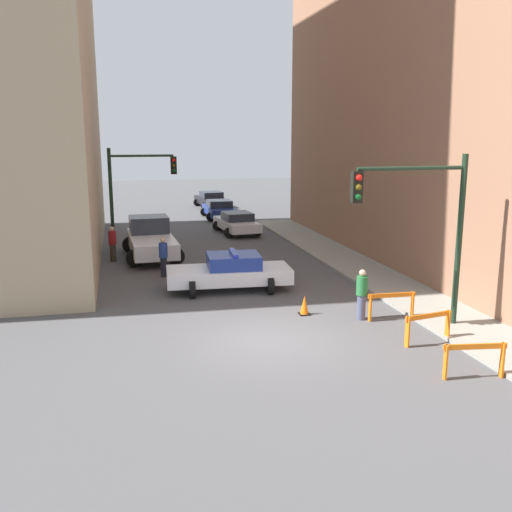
# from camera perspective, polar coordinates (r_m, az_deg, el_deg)

# --- Properties ---
(ground_plane) EXTENTS (120.00, 120.00, 0.00)m
(ground_plane) POSITION_cam_1_polar(r_m,az_deg,el_deg) (16.79, 1.29, -8.41)
(ground_plane) COLOR #4C4C4F
(sidewalk_right) EXTENTS (2.40, 44.00, 0.12)m
(sidewalk_right) POSITION_cam_1_polar(r_m,az_deg,el_deg) (19.25, 19.54, -6.23)
(sidewalk_right) COLOR gray
(sidewalk_right) RESTS_ON ground_plane
(traffic_light_near) EXTENTS (3.64, 0.35, 5.20)m
(traffic_light_near) POSITION_cam_1_polar(r_m,az_deg,el_deg) (17.55, 16.64, 3.89)
(traffic_light_near) COLOR black
(traffic_light_near) RESTS_ON sidewalk_right
(traffic_light_far) EXTENTS (3.44, 0.35, 5.20)m
(traffic_light_far) POSITION_cam_1_polar(r_m,az_deg,el_deg) (29.86, -12.23, 7.07)
(traffic_light_far) COLOR black
(traffic_light_far) RESTS_ON ground_plane
(police_car) EXTENTS (4.82, 2.57, 1.52)m
(police_car) POSITION_cam_1_polar(r_m,az_deg,el_deg) (21.83, -2.62, -1.58)
(police_car) COLOR white
(police_car) RESTS_ON ground_plane
(white_truck) EXTENTS (2.77, 5.47, 1.90)m
(white_truck) POSITION_cam_1_polar(r_m,az_deg,el_deg) (28.06, -10.46, 1.69)
(white_truck) COLOR silver
(white_truck) RESTS_ON ground_plane
(parked_car_near) EXTENTS (2.52, 4.44, 1.31)m
(parked_car_near) POSITION_cam_1_polar(r_m,az_deg,el_deg) (34.25, -1.93, 3.37)
(parked_car_near) COLOR silver
(parked_car_near) RESTS_ON ground_plane
(parked_car_mid) EXTENTS (2.30, 4.31, 1.31)m
(parked_car_mid) POSITION_cam_1_polar(r_m,az_deg,el_deg) (40.57, -3.71, 4.72)
(parked_car_mid) COLOR navy
(parked_car_mid) RESTS_ON ground_plane
(parked_car_far) EXTENTS (2.53, 4.45, 1.31)m
(parked_car_far) POSITION_cam_1_polar(r_m,az_deg,el_deg) (46.57, -4.52, 5.67)
(parked_car_far) COLOR black
(parked_car_far) RESTS_ON ground_plane
(pedestrian_crossing) EXTENTS (0.47, 0.47, 1.66)m
(pedestrian_crossing) POSITION_cam_1_polar(r_m,az_deg,el_deg) (24.14, -9.24, -0.05)
(pedestrian_crossing) COLOR black
(pedestrian_crossing) RESTS_ON ground_plane
(pedestrian_corner) EXTENTS (0.50, 0.50, 1.66)m
(pedestrian_corner) POSITION_cam_1_polar(r_m,az_deg,el_deg) (27.52, -14.15, 1.23)
(pedestrian_corner) COLOR #382D23
(pedestrian_corner) RESTS_ON ground_plane
(pedestrian_sidewalk) EXTENTS (0.43, 0.43, 1.66)m
(pedestrian_sidewalk) POSITION_cam_1_polar(r_m,az_deg,el_deg) (18.65, 10.53, -3.73)
(pedestrian_sidewalk) COLOR #474C66
(pedestrian_sidewalk) RESTS_ON ground_plane
(barrier_front) EXTENTS (1.59, 0.38, 0.90)m
(barrier_front) POSITION_cam_1_polar(r_m,az_deg,el_deg) (15.08, 21.02, -9.20)
(barrier_front) COLOR orange
(barrier_front) RESTS_ON ground_plane
(barrier_mid) EXTENTS (1.58, 0.41, 0.90)m
(barrier_mid) POSITION_cam_1_polar(r_m,az_deg,el_deg) (17.06, 16.85, -6.43)
(barrier_mid) COLOR orange
(barrier_mid) RESTS_ON ground_plane
(barrier_back) EXTENTS (1.60, 0.25, 0.90)m
(barrier_back) POSITION_cam_1_polar(r_m,az_deg,el_deg) (18.86, 13.41, -4.46)
(barrier_back) COLOR orange
(barrier_back) RESTS_ON ground_plane
(traffic_cone) EXTENTS (0.36, 0.36, 0.66)m
(traffic_cone) POSITION_cam_1_polar(r_m,az_deg,el_deg) (19.04, 4.87, -4.94)
(traffic_cone) COLOR black
(traffic_cone) RESTS_ON ground_plane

